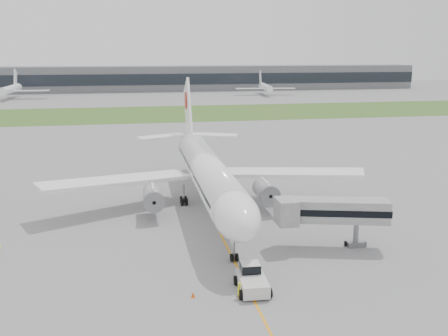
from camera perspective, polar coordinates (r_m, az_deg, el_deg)
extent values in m
plane|color=gray|center=(69.66, -1.35, -5.69)|extent=(600.00, 600.00, 0.00)
cube|color=#385C22|center=(186.72, -7.34, 6.20)|extent=(600.00, 50.00, 0.02)
cube|color=slate|center=(295.64, -8.69, 10.08)|extent=(320.00, 22.00, 14.00)
cube|color=#1E222B|center=(284.67, -8.60, 9.97)|extent=(320.00, 0.60, 6.00)
cylinder|color=white|center=(71.88, -1.89, -0.45)|extent=(5.00, 38.00, 5.00)
ellipsoid|color=white|center=(53.43, 1.31, -5.32)|extent=(5.00, 11.00, 5.00)
cube|color=black|center=(52.22, 1.55, -4.73)|extent=(3.20, 1.54, 1.14)
cone|color=white|center=(93.07, -3.96, 3.19)|extent=(5.00, 10.53, 6.16)
cube|color=white|center=(73.38, -12.21, -1.43)|extent=(22.13, 13.52, 1.70)
cube|color=white|center=(77.02, 7.49, -0.54)|extent=(22.13, 13.52, 1.70)
cylinder|color=#9A999E|center=(69.42, -8.11, -3.30)|extent=(2.70, 5.20, 2.70)
cylinder|color=#9A999E|center=(71.80, 4.76, -2.65)|extent=(2.70, 5.20, 2.70)
cube|color=white|center=(93.80, -4.12, 6.42)|extent=(0.45, 10.90, 12.76)
cylinder|color=#9F1809|center=(94.57, -4.21, 7.69)|extent=(0.60, 3.20, 3.20)
cube|color=white|center=(95.03, -7.14, 3.57)|extent=(9.54, 6.34, 0.35)
cube|color=white|center=(96.13, -1.17, 3.78)|extent=(9.54, 6.34, 0.35)
cylinder|color=gray|center=(55.31, 1.18, -9.14)|extent=(0.24, 0.24, 3.10)
cylinder|color=black|center=(75.70, -4.61, -3.74)|extent=(1.40, 1.10, 1.10)
cylinder|color=black|center=(76.59, 0.17, -3.49)|extent=(1.40, 1.10, 1.10)
cube|color=silver|center=(49.35, 3.27, -12.99)|extent=(2.75, 4.69, 1.22)
cube|color=silver|center=(50.00, 3.01, -11.33)|extent=(1.90, 1.71, 1.02)
cube|color=black|center=(49.98, 3.01, -11.28)|extent=(1.96, 1.76, 0.86)
cylinder|color=black|center=(50.63, 1.36, -12.71)|extent=(0.40, 0.93, 0.91)
cylinder|color=black|center=(51.11, 4.47, -12.48)|extent=(0.40, 0.93, 0.91)
cylinder|color=black|center=(47.95, 1.97, -14.28)|extent=(0.40, 0.93, 0.91)
cylinder|color=black|center=(48.45, 5.26, -14.02)|extent=(0.40, 0.93, 0.91)
cube|color=#A9A8AB|center=(59.54, 12.59, -4.74)|extent=(12.51, 5.65, 2.62)
cube|color=black|center=(59.54, 12.59, -4.74)|extent=(12.70, 5.78, 0.79)
cube|color=#A9A8AB|center=(58.12, 7.14, -4.97)|extent=(2.27, 2.97, 2.97)
cylinder|color=gray|center=(61.32, 14.84, -7.19)|extent=(0.61, 0.61, 3.32)
cube|color=gray|center=(61.80, 14.77, -8.37)|extent=(2.34, 1.72, 0.61)
cylinder|color=black|center=(61.60, 13.72, -8.38)|extent=(0.41, 0.66, 0.61)
cylinder|color=black|center=(62.02, 15.81, -8.36)|extent=(0.41, 0.66, 0.61)
cone|color=#EA540C|center=(48.42, -3.56, -14.25)|extent=(0.40, 0.40, 0.55)
cone|color=#EA540C|center=(50.43, 4.55, -13.04)|extent=(0.45, 0.45, 0.62)
imported|color=yellow|center=(47.96, 1.73, -13.79)|extent=(0.70, 0.69, 1.63)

